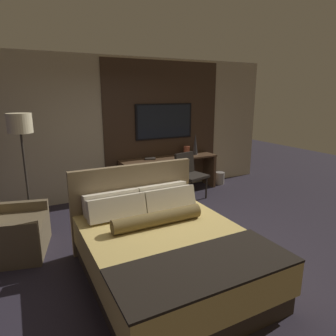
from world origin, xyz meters
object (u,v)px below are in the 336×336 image
Objects in this scene: tv at (164,121)px; vase_tall at (195,144)px; vase_short at (187,150)px; waste_bin at (220,178)px; desk at (168,168)px; armchair_by_window at (9,234)px; floor_lamp at (21,134)px; bed at (165,250)px; desk_chair at (189,171)px; book at (150,159)px.

vase_tall is at bearing -15.54° from tv.
vase_short is 0.68× the size of waste_bin.
vase_short is (-0.18, 0.05, -0.14)m from vase_tall.
armchair_by_window is (-3.11, -1.38, -0.25)m from desk.
floor_lamp is (0.30, 0.56, 1.26)m from armchair_by_window.
floor_lamp is 3.91× the size of vase_tall.
bed is at bearing -118.26° from desk.
vase_tall reaches higher than desk.
waste_bin is (1.14, 0.45, -0.41)m from desk_chair.
desk_chair reaches higher than book.
vase_short is 1.11m from waste_bin.
book is (-0.43, -0.20, -0.74)m from tv.
desk_chair is 1.29m from waste_bin.
vase_tall reaches higher than waste_bin.
armchair_by_window is at bearing -156.10° from desk.
floor_lamp is 9.56× the size of vase_short.
armchair_by_window is at bearing -158.23° from vase_short.
waste_bin is (4.13, 0.73, -1.39)m from floor_lamp.
tv is 1.23× the size of armchair_by_window.
desk_chair is (1.69, 2.26, 0.21)m from bed.
vase_short is at bearing 163.62° from vase_tall.
desk_chair is 0.73m from vase_short.
vase_tall is 1.07m from waste_bin.
bed is 11.37× the size of vase_short.
armchair_by_window reaches higher than desk.
desk is at bearing 61.74° from bed.
bed is 3.92m from waste_bin.
waste_bin is at bearing -2.76° from book.
bed reaches higher than book.
book is at bearing 177.24° from waste_bin.
floor_lamp is 7.08× the size of book.
desk_chair is (0.19, -0.73, -0.96)m from tv.
armchair_by_window is at bearing -152.81° from book.
desk is 0.57m from desk_chair.
tv reaches higher than floor_lamp.
bed is at bearing -56.66° from floor_lamp.
waste_bin is at bearing -3.83° from desk.
armchair_by_window is at bearing -159.92° from vase_tall.
tv reaches higher than vase_tall.
floor_lamp is at bearing -165.11° from vase_short.
tv is 5.14× the size of book.
vase_tall is at bearing 13.29° from floor_lamp.
desk is 1.63× the size of tv.
armchair_by_window reaches higher than book.
floor_lamp reaches higher than waste_bin.
vase_tall is at bearing 34.12° from desk_chair.
vase_tall is (0.49, 0.54, 0.44)m from desk_chair.
floor_lamp is at bearing -163.77° from desk.
book reaches higher than waste_bin.
desk_chair is 3.16m from floor_lamp.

